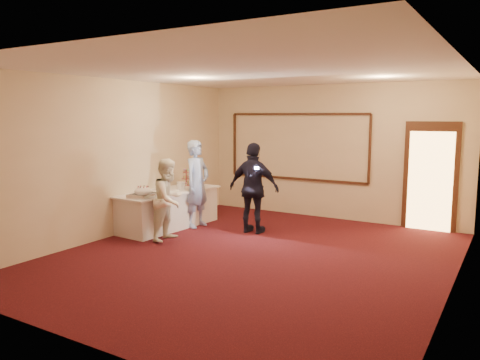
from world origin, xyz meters
name	(u,v)px	position (x,y,z in m)	size (l,w,h in m)	color
floor	(253,257)	(0.00, 0.00, 0.00)	(7.00, 7.00, 0.00)	black
room_walls	(254,134)	(0.00, 0.00, 2.03)	(6.04, 7.04, 3.02)	beige
wall_molding	(297,147)	(-0.80, 3.47, 1.60)	(3.45, 0.04, 1.55)	#381810
doorway	(430,177)	(2.15, 3.45, 1.08)	(1.05, 0.07, 2.20)	#381810
buffet_table	(168,209)	(-2.54, 0.89, 0.39)	(1.08, 2.44, 0.77)	silver
pavlova_tray	(143,193)	(-2.42, 0.03, 0.86)	(0.45, 0.59, 0.21)	silver
cupcake_stand	(186,179)	(-2.69, 1.72, 0.91)	(0.27, 0.27, 0.39)	#C75357
plate_stack_a	(165,186)	(-2.62, 0.89, 0.85)	(0.20, 0.20, 0.17)	white
plate_stack_b	(181,186)	(-2.44, 1.20, 0.85)	(0.19, 0.19, 0.16)	white
tart	(163,193)	(-2.35, 0.51, 0.79)	(0.25, 0.25, 0.05)	white
man	(197,184)	(-2.06, 1.26, 0.91)	(0.66, 0.43, 1.81)	#90ADE6
woman	(169,200)	(-1.88, 0.13, 0.76)	(0.74, 0.58, 1.53)	white
guest	(254,188)	(-0.79, 1.41, 0.90)	(1.05, 0.44, 1.79)	black
camera_flash	(257,168)	(-0.64, 1.26, 1.32)	(0.07, 0.04, 0.05)	white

